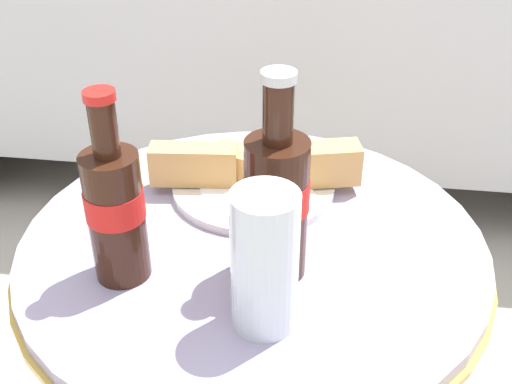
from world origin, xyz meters
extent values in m
cylinder|color=gold|center=(0.00, 0.00, 0.66)|extent=(0.59, 0.59, 0.01)
cylinder|color=#9E93B2|center=(0.00, 0.00, 0.67)|extent=(0.58, 0.58, 0.02)
cylinder|color=#33190F|center=(0.03, -0.06, 0.77)|extent=(0.07, 0.07, 0.17)
cylinder|color=red|center=(0.03, -0.06, 0.79)|extent=(0.07, 0.07, 0.04)
cylinder|color=#33190F|center=(0.03, -0.06, 0.88)|extent=(0.03, 0.03, 0.07)
cylinder|color=silver|center=(0.03, -0.06, 0.92)|extent=(0.04, 0.04, 0.01)
cylinder|color=#33190F|center=(-0.14, -0.09, 0.76)|extent=(0.06, 0.06, 0.16)
cylinder|color=red|center=(-0.14, -0.09, 0.78)|extent=(0.07, 0.07, 0.03)
cylinder|color=#33190F|center=(-0.14, -0.09, 0.87)|extent=(0.03, 0.03, 0.06)
cylinder|color=red|center=(-0.14, -0.09, 0.91)|extent=(0.03, 0.03, 0.01)
cylinder|color=#C68923|center=(0.03, -0.14, 0.74)|extent=(0.06, 0.06, 0.12)
cylinder|color=silver|center=(0.03, -0.14, 0.76)|extent=(0.07, 0.07, 0.16)
cylinder|color=silver|center=(-0.01, 0.11, 0.69)|extent=(0.23, 0.23, 0.01)
cube|color=white|center=(-0.01, 0.11, 0.69)|extent=(0.19, 0.19, 0.00)
cube|color=tan|center=(-0.10, 0.10, 0.72)|extent=(0.12, 0.05, 0.05)
cube|color=tan|center=(-0.01, 0.11, 0.72)|extent=(0.13, 0.08, 0.04)
cube|color=tan|center=(0.08, 0.13, 0.72)|extent=(0.12, 0.07, 0.05)
camera|label=1|loc=(0.09, -0.64, 1.16)|focal=45.00mm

